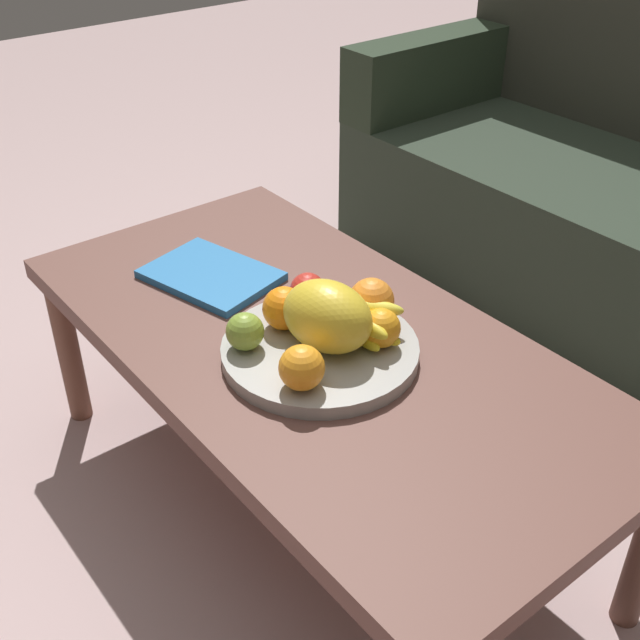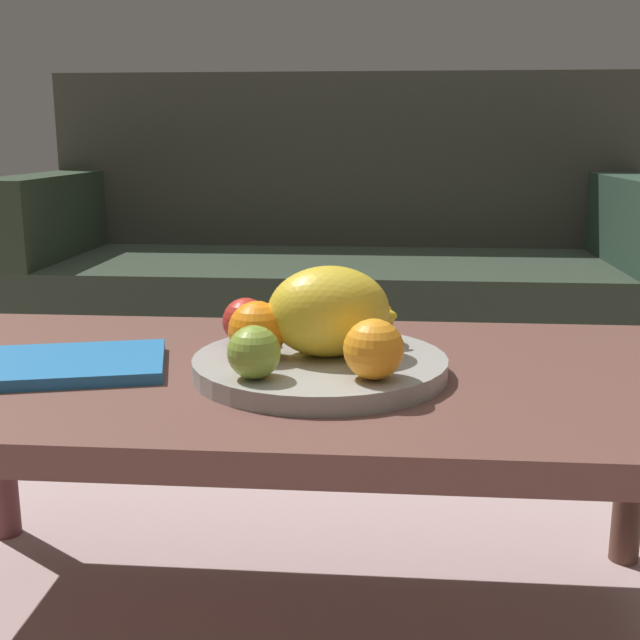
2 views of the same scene
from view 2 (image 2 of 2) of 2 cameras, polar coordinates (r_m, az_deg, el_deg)
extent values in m
plane|color=#B79998|center=(1.28, -2.25, -21.31)|extent=(8.00, 8.00, 0.00)
cube|color=brown|center=(1.11, -2.43, -4.43)|extent=(1.20, 0.60, 0.04)
cylinder|color=brown|center=(1.48, 21.29, -9.25)|extent=(0.05, 0.05, 0.37)
cube|color=#293528|center=(2.23, 1.08, -0.58)|extent=(1.70, 0.70, 0.40)
cube|color=#303228|center=(2.45, 1.56, 11.28)|extent=(1.70, 0.14, 0.50)
cube|color=#253222|center=(2.36, -18.32, 7.16)|extent=(0.14, 0.70, 0.22)
cube|color=#263C2D|center=(2.27, 21.36, 6.71)|extent=(0.14, 0.70, 0.22)
cylinder|color=#9F9D98|center=(1.07, 0.00, -3.25)|extent=(0.34, 0.34, 0.03)
ellipsoid|color=yellow|center=(1.06, 0.63, 0.62)|extent=(0.19, 0.16, 0.12)
sphere|color=orange|center=(0.97, 3.83, -2.08)|extent=(0.07, 0.07, 0.07)
sphere|color=orange|center=(1.17, 0.34, 0.85)|extent=(0.08, 0.08, 0.08)
sphere|color=orange|center=(1.05, -4.48, -0.72)|extent=(0.08, 0.08, 0.08)
sphere|color=orange|center=(1.14, 3.56, 0.06)|extent=(0.07, 0.07, 0.07)
sphere|color=olive|center=(0.97, -4.72, -2.30)|extent=(0.07, 0.07, 0.07)
sphere|color=red|center=(1.13, -5.30, -0.08)|extent=(0.07, 0.07, 0.07)
ellipsoid|color=yellow|center=(1.12, 1.15, -0.95)|extent=(0.15, 0.05, 0.03)
ellipsoid|color=yellow|center=(1.14, 1.65, -0.74)|extent=(0.15, 0.06, 0.03)
ellipsoid|color=yellow|center=(1.11, 1.65, 0.35)|extent=(0.15, 0.04, 0.03)
ellipsoid|color=yellow|center=(1.14, 0.67, 0.66)|extent=(0.13, 0.13, 0.03)
cube|color=#266EB0|center=(1.15, -17.31, -3.03)|extent=(0.29, 0.24, 0.02)
camera|label=1|loc=(0.99, 79.61, 33.61)|focal=44.92mm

